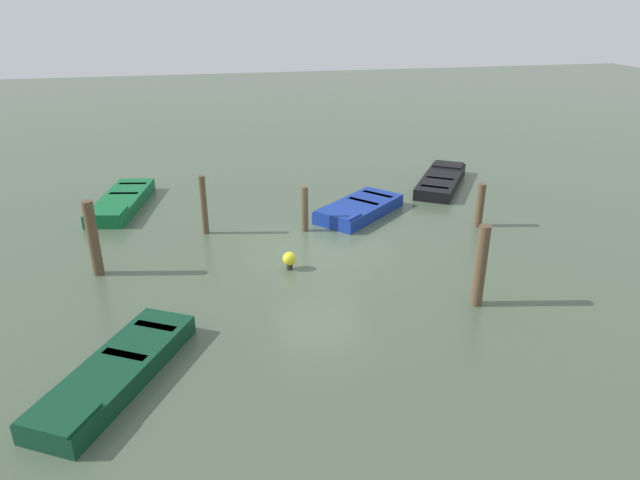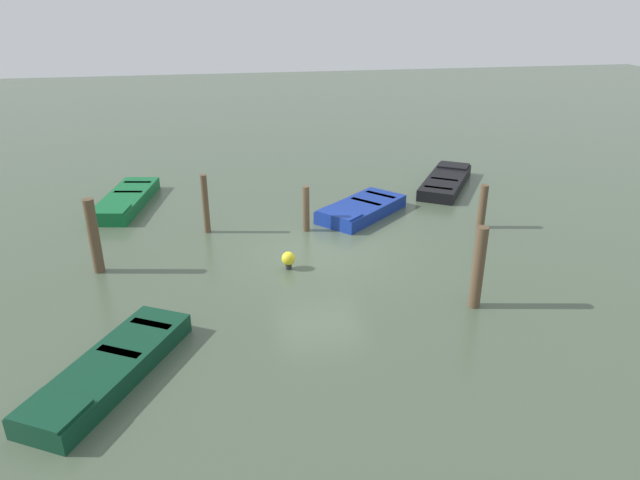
# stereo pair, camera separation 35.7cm
# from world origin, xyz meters

# --- Properties ---
(ground_plane) EXTENTS (80.00, 80.00, 0.00)m
(ground_plane) POSITION_xyz_m (0.00, 0.00, 0.00)
(ground_plane) COLOR #475642
(rowboat_dark_green) EXTENTS (2.88, 3.90, 0.46)m
(rowboat_dark_green) POSITION_xyz_m (-4.91, -4.91, 0.22)
(rowboat_dark_green) COLOR #0C3823
(rowboat_dark_green) RESTS_ON ground_plane
(rowboat_blue) EXTENTS (3.38, 3.22, 0.46)m
(rowboat_blue) POSITION_xyz_m (1.85, 2.55, 0.22)
(rowboat_blue) COLOR navy
(rowboat_blue) RESTS_ON ground_plane
(rowboat_green) EXTENTS (1.97, 4.13, 0.46)m
(rowboat_green) POSITION_xyz_m (-5.81, 4.88, 0.22)
(rowboat_green) COLOR #0F602D
(rowboat_green) RESTS_ON ground_plane
(rowboat_black) EXTENTS (3.22, 4.01, 0.46)m
(rowboat_black) POSITION_xyz_m (5.69, 4.85, 0.22)
(rowboat_black) COLOR black
(rowboat_black) RESTS_ON ground_plane
(mooring_piling_far_right) EXTENTS (0.19, 0.19, 1.80)m
(mooring_piling_far_right) POSITION_xyz_m (-3.09, 2.01, 0.90)
(mooring_piling_far_right) COLOR brown
(mooring_piling_far_right) RESTS_ON ground_plane
(mooring_piling_mid_right) EXTENTS (0.27, 0.27, 1.97)m
(mooring_piling_mid_right) POSITION_xyz_m (2.93, -3.63, 0.99)
(mooring_piling_mid_right) COLOR brown
(mooring_piling_mid_right) RESTS_ON ground_plane
(mooring_piling_mid_left) EXTENTS (0.25, 0.25, 1.37)m
(mooring_piling_mid_left) POSITION_xyz_m (5.20, 0.85, 0.68)
(mooring_piling_mid_left) COLOR brown
(mooring_piling_mid_left) RESTS_ON ground_plane
(mooring_piling_center) EXTENTS (0.20, 0.20, 1.41)m
(mooring_piling_center) POSITION_xyz_m (-0.13, 1.59, 0.70)
(mooring_piling_center) COLOR brown
(mooring_piling_center) RESTS_ON ground_plane
(mooring_piling_far_left) EXTENTS (0.27, 0.27, 1.99)m
(mooring_piling_far_left) POSITION_xyz_m (-5.87, -0.16, 0.99)
(mooring_piling_far_left) COLOR brown
(mooring_piling_far_left) RESTS_ON ground_plane
(marker_buoy) EXTENTS (0.36, 0.36, 0.48)m
(marker_buoy) POSITION_xyz_m (-1.01, -0.92, 0.29)
(marker_buoy) COLOR #262626
(marker_buoy) RESTS_ON ground_plane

